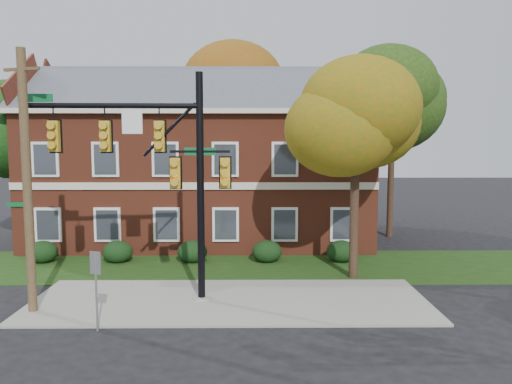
{
  "coord_description": "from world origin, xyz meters",
  "views": [
    {
      "loc": [
        0.78,
        -16.25,
        5.72
      ],
      "look_at": [
        0.95,
        3.0,
        3.72
      ],
      "focal_mm": 35.0,
      "sensor_mm": 36.0,
      "label": 1
    }
  ],
  "objects_px": {
    "hedge_far_left": "(43,252)",
    "tree_far_rear": "(231,96)",
    "tree_right_rear": "(399,98)",
    "hedge_left": "(118,252)",
    "hedge_right": "(267,252)",
    "tree_near_right": "(362,116)",
    "traffic_signal": "(158,162)",
    "sign_post": "(96,277)",
    "hedge_far_right": "(341,251)",
    "apartment_building": "(202,153)",
    "hedge_center": "(192,252)",
    "tree_left_rear": "(19,122)",
    "utility_pole": "(27,182)"
  },
  "relations": [
    {
      "from": "hedge_center",
      "to": "hedge_left",
      "type": "bearing_deg",
      "value": 180.0
    },
    {
      "from": "tree_far_rear",
      "to": "utility_pole",
      "type": "xyz_separation_m",
      "value": [
        -5.84,
        -19.9,
        -4.46
      ]
    },
    {
      "from": "hedge_right",
      "to": "hedge_far_right",
      "type": "distance_m",
      "value": 3.5
    },
    {
      "from": "tree_right_rear",
      "to": "sign_post",
      "type": "xyz_separation_m",
      "value": [
        -13.18,
        -14.52,
        -6.47
      ]
    },
    {
      "from": "tree_far_rear",
      "to": "utility_pole",
      "type": "relative_size",
      "value": 1.33
    },
    {
      "from": "traffic_signal",
      "to": "tree_right_rear",
      "type": "bearing_deg",
      "value": 43.28
    },
    {
      "from": "apartment_building",
      "to": "tree_left_rear",
      "type": "relative_size",
      "value": 2.12
    },
    {
      "from": "hedge_right",
      "to": "tree_near_right",
      "type": "bearing_deg",
      "value": -37.28
    },
    {
      "from": "hedge_center",
      "to": "tree_left_rear",
      "type": "bearing_deg",
      "value": 156.96
    },
    {
      "from": "hedge_left",
      "to": "traffic_signal",
      "type": "height_order",
      "value": "traffic_signal"
    },
    {
      "from": "tree_near_right",
      "to": "utility_pole",
      "type": "distance_m",
      "value": 12.59
    },
    {
      "from": "apartment_building",
      "to": "hedge_far_right",
      "type": "bearing_deg",
      "value": -36.89
    },
    {
      "from": "hedge_far_left",
      "to": "tree_near_right",
      "type": "relative_size",
      "value": 0.16
    },
    {
      "from": "traffic_signal",
      "to": "sign_post",
      "type": "distance_m",
      "value": 4.5
    },
    {
      "from": "tree_right_rear",
      "to": "tree_far_rear",
      "type": "distance_m",
      "value": 12.2
    },
    {
      "from": "apartment_building",
      "to": "tree_far_rear",
      "type": "distance_m",
      "value": 8.84
    },
    {
      "from": "utility_pole",
      "to": "sign_post",
      "type": "relative_size",
      "value": 3.54
    },
    {
      "from": "sign_post",
      "to": "traffic_signal",
      "type": "bearing_deg",
      "value": 80.65
    },
    {
      "from": "hedge_center",
      "to": "hedge_right",
      "type": "height_order",
      "value": "same"
    },
    {
      "from": "tree_far_rear",
      "to": "sign_post",
      "type": "xyz_separation_m",
      "value": [
        -3.21,
        -21.5,
        -7.19
      ]
    },
    {
      "from": "tree_left_rear",
      "to": "utility_pole",
      "type": "xyz_separation_m",
      "value": [
        5.23,
        -10.95,
        -2.3
      ]
    },
    {
      "from": "hedge_far_right",
      "to": "tree_right_rear",
      "type": "distance_m",
      "value": 10.66
    },
    {
      "from": "hedge_center",
      "to": "tree_left_rear",
      "type": "distance_m",
      "value": 12.23
    },
    {
      "from": "hedge_far_right",
      "to": "tree_left_rear",
      "type": "xyz_separation_m",
      "value": [
        -16.73,
        4.14,
        6.16
      ]
    },
    {
      "from": "tree_near_right",
      "to": "tree_right_rear",
      "type": "distance_m",
      "value": 9.94
    },
    {
      "from": "hedge_far_left",
      "to": "tree_far_rear",
      "type": "xyz_separation_m",
      "value": [
        8.34,
        13.09,
        8.32
      ]
    },
    {
      "from": "tree_left_rear",
      "to": "tree_far_rear",
      "type": "xyz_separation_m",
      "value": [
        11.07,
        8.96,
        2.16
      ]
    },
    {
      "from": "hedge_far_left",
      "to": "tree_right_rear",
      "type": "height_order",
      "value": "tree_right_rear"
    },
    {
      "from": "tree_left_rear",
      "to": "sign_post",
      "type": "bearing_deg",
      "value": -57.92
    },
    {
      "from": "hedge_right",
      "to": "hedge_far_right",
      "type": "bearing_deg",
      "value": 0.0
    },
    {
      "from": "hedge_center",
      "to": "tree_right_rear",
      "type": "relative_size",
      "value": 0.13
    },
    {
      "from": "apartment_building",
      "to": "hedge_left",
      "type": "bearing_deg",
      "value": -123.67
    },
    {
      "from": "apartment_building",
      "to": "hedge_center",
      "type": "xyz_separation_m",
      "value": [
        0.0,
        -5.25,
        -4.46
      ]
    },
    {
      "from": "tree_left_rear",
      "to": "utility_pole",
      "type": "height_order",
      "value": "tree_left_rear"
    },
    {
      "from": "hedge_right",
      "to": "tree_left_rear",
      "type": "bearing_deg",
      "value": 162.63
    },
    {
      "from": "traffic_signal",
      "to": "tree_near_right",
      "type": "bearing_deg",
      "value": 18.81
    },
    {
      "from": "tree_left_rear",
      "to": "hedge_far_left",
      "type": "bearing_deg",
      "value": -56.58
    },
    {
      "from": "hedge_far_left",
      "to": "tree_far_rear",
      "type": "bearing_deg",
      "value": 57.5
    },
    {
      "from": "tree_right_rear",
      "to": "apartment_building",
      "type": "bearing_deg",
      "value": -175.67
    },
    {
      "from": "traffic_signal",
      "to": "utility_pole",
      "type": "height_order",
      "value": "utility_pole"
    },
    {
      "from": "tree_near_right",
      "to": "hedge_far_left",
      "type": "bearing_deg",
      "value": 168.73
    },
    {
      "from": "apartment_building",
      "to": "tree_left_rear",
      "type": "bearing_deg",
      "value": -173.46
    },
    {
      "from": "hedge_far_left",
      "to": "hedge_center",
      "type": "relative_size",
      "value": 1.0
    },
    {
      "from": "hedge_left",
      "to": "hedge_right",
      "type": "relative_size",
      "value": 1.0
    },
    {
      "from": "tree_left_rear",
      "to": "apartment_building",
      "type": "bearing_deg",
      "value": 6.54
    },
    {
      "from": "hedge_far_right",
      "to": "hedge_center",
      "type": "bearing_deg",
      "value": 180.0
    },
    {
      "from": "tree_far_rear",
      "to": "tree_left_rear",
      "type": "bearing_deg",
      "value": -141.03
    },
    {
      "from": "apartment_building",
      "to": "hedge_far_left",
      "type": "bearing_deg",
      "value": -143.11
    },
    {
      "from": "hedge_far_left",
      "to": "hedge_left",
      "type": "distance_m",
      "value": 3.5
    },
    {
      "from": "hedge_left",
      "to": "tree_far_rear",
      "type": "bearing_deg",
      "value": 69.71
    }
  ]
}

